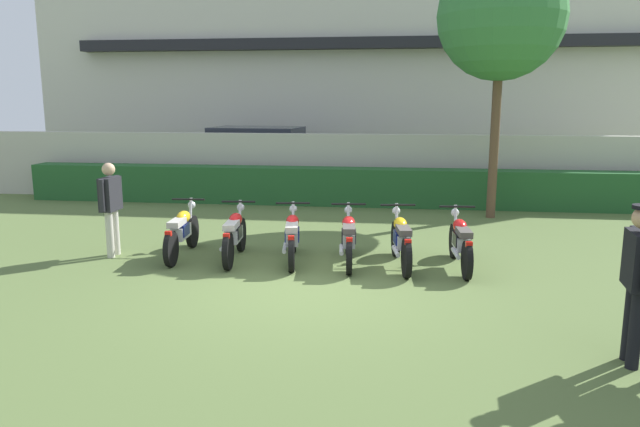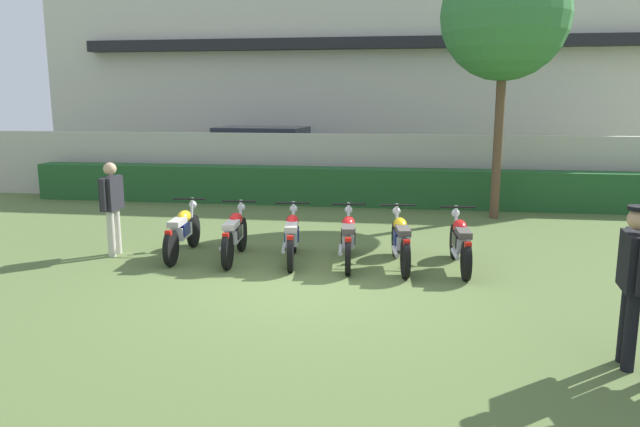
# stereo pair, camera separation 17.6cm
# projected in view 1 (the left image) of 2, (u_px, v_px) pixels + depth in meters

# --- Properties ---
(ground) EXTENTS (60.00, 60.00, 0.00)m
(ground) POSITION_uv_depth(u_px,v_px,m) (306.00, 285.00, 8.92)
(ground) COLOR #566B38
(building) EXTENTS (22.75, 6.50, 8.52)m
(building) POSITION_uv_depth(u_px,v_px,m) (366.00, 58.00, 22.50)
(building) COLOR beige
(building) RESTS_ON ground
(compound_wall) EXTENTS (21.61, 0.30, 1.82)m
(compound_wall) POSITION_uv_depth(u_px,v_px,m) (349.00, 168.00, 16.21)
(compound_wall) COLOR #BCB7A8
(compound_wall) RESTS_ON ground
(hedge_row) EXTENTS (17.29, 0.70, 0.97)m
(hedge_row) POSITION_uv_depth(u_px,v_px,m) (347.00, 187.00, 15.61)
(hedge_row) COLOR #235628
(hedge_row) RESTS_ON ground
(parked_car) EXTENTS (4.67, 2.45, 1.89)m
(parked_car) POSITION_uv_depth(u_px,v_px,m) (262.00, 158.00, 18.60)
(parked_car) COLOR navy
(parked_car) RESTS_ON ground
(tree_near_inspector) EXTENTS (2.82, 2.82, 5.95)m
(tree_near_inspector) POSITION_uv_depth(u_px,v_px,m) (501.00, 17.00, 13.20)
(tree_near_inspector) COLOR brown
(tree_near_inspector) RESTS_ON ground
(motorcycle_in_row_0) EXTENTS (0.60, 1.92, 0.96)m
(motorcycle_in_row_0) POSITION_uv_depth(u_px,v_px,m) (182.00, 232.00, 10.49)
(motorcycle_in_row_0) COLOR black
(motorcycle_in_row_0) RESTS_ON ground
(motorcycle_in_row_1) EXTENTS (0.60, 1.84, 0.96)m
(motorcycle_in_row_1) POSITION_uv_depth(u_px,v_px,m) (234.00, 234.00, 10.27)
(motorcycle_in_row_1) COLOR black
(motorcycle_in_row_1) RESTS_ON ground
(motorcycle_in_row_2) EXTENTS (0.60, 1.83, 0.95)m
(motorcycle_in_row_2) POSITION_uv_depth(u_px,v_px,m) (292.00, 236.00, 10.16)
(motorcycle_in_row_2) COLOR black
(motorcycle_in_row_2) RESTS_ON ground
(motorcycle_in_row_3) EXTENTS (0.60, 1.87, 0.96)m
(motorcycle_in_row_3) POSITION_uv_depth(u_px,v_px,m) (348.00, 238.00, 10.04)
(motorcycle_in_row_3) COLOR black
(motorcycle_in_row_3) RESTS_ON ground
(motorcycle_in_row_4) EXTENTS (0.60, 1.92, 0.97)m
(motorcycle_in_row_4) POSITION_uv_depth(u_px,v_px,m) (401.00, 240.00, 9.87)
(motorcycle_in_row_4) COLOR black
(motorcycle_in_row_4) RESTS_ON ground
(motorcycle_in_row_5) EXTENTS (0.60, 1.90, 0.96)m
(motorcycle_in_row_5) POSITION_uv_depth(u_px,v_px,m) (460.00, 241.00, 9.77)
(motorcycle_in_row_5) COLOR black
(motorcycle_in_row_5) RESTS_ON ground
(inspector_person) EXTENTS (0.22, 0.67, 1.66)m
(inspector_person) POSITION_uv_depth(u_px,v_px,m) (111.00, 201.00, 10.43)
(inspector_person) COLOR beige
(inspector_person) RESTS_ON ground
(officer_0) EXTENTS (0.27, 0.67, 1.70)m
(officer_0) POSITION_uv_depth(u_px,v_px,m) (638.00, 272.00, 6.09)
(officer_0) COLOR black
(officer_0) RESTS_ON ground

